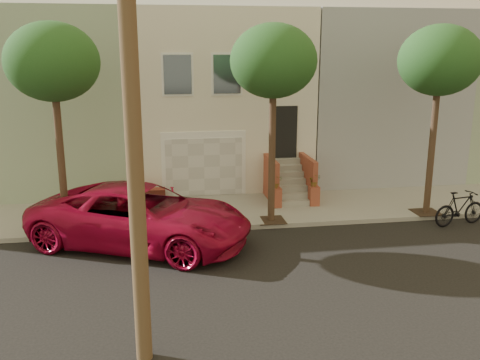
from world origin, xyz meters
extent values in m
plane|color=black|center=(0.00, 0.00, 0.00)|extent=(90.00, 90.00, 0.00)
cube|color=gray|center=(0.00, 5.35, 0.07)|extent=(40.00, 3.70, 0.15)
cube|color=silver|center=(0.00, 11.20, 3.65)|extent=(7.00, 8.00, 7.00)
cube|color=gray|center=(-6.80, 11.20, 3.65)|extent=(6.50, 8.00, 7.00)
cube|color=#97999F|center=(6.80, 11.20, 3.65)|extent=(6.50, 8.00, 7.00)
cube|color=white|center=(-0.90, 7.22, 1.40)|extent=(3.20, 0.12, 2.50)
cube|color=silver|center=(-0.90, 7.16, 1.30)|extent=(2.90, 0.06, 2.20)
cube|color=gray|center=(-0.90, 5.35, 0.16)|extent=(3.20, 3.70, 0.02)
cube|color=maroon|center=(-3.10, 6.90, 0.37)|extent=(1.40, 0.45, 0.44)
cube|color=black|center=(2.20, 7.17, 2.55)|extent=(1.00, 0.06, 2.00)
cube|color=#3F4751|center=(-1.80, 7.17, 4.75)|extent=(1.00, 0.06, 1.40)
cube|color=white|center=(-1.80, 7.19, 4.75)|extent=(1.15, 0.05, 1.55)
cube|color=#3F4751|center=(0.00, 7.17, 4.75)|extent=(1.00, 0.06, 1.40)
cube|color=white|center=(0.00, 7.19, 4.75)|extent=(1.15, 0.05, 1.55)
cube|color=#3F4751|center=(1.80, 7.17, 4.75)|extent=(1.00, 0.06, 1.40)
cube|color=white|center=(1.80, 7.19, 4.75)|extent=(1.15, 0.05, 1.55)
cube|color=gray|center=(2.20, 5.38, 0.25)|extent=(1.20, 0.28, 0.20)
cube|color=gray|center=(2.20, 5.66, 0.45)|extent=(1.20, 0.28, 0.20)
cube|color=gray|center=(2.20, 5.94, 0.65)|extent=(1.20, 0.28, 0.20)
cube|color=gray|center=(2.20, 6.22, 0.85)|extent=(1.20, 0.28, 0.20)
cube|color=gray|center=(2.20, 6.50, 1.05)|extent=(1.20, 0.28, 0.20)
cube|color=gray|center=(2.20, 6.78, 1.25)|extent=(1.20, 0.28, 0.20)
cube|color=gray|center=(2.20, 7.06, 1.45)|extent=(1.20, 0.28, 0.20)
cube|color=brown|center=(1.50, 6.22, 0.95)|extent=(0.18, 1.96, 1.60)
cube|color=brown|center=(2.90, 6.22, 0.95)|extent=(0.18, 1.96, 1.60)
cube|color=brown|center=(1.50, 5.34, 0.50)|extent=(0.35, 0.35, 0.70)
imported|color=#1D4B1A|center=(1.50, 5.34, 1.07)|extent=(0.40, 0.35, 0.45)
cube|color=brown|center=(2.90, 5.34, 0.50)|extent=(0.35, 0.35, 0.70)
imported|color=#1D4B1A|center=(2.90, 5.34, 1.07)|extent=(0.41, 0.35, 0.45)
cube|color=#2D2116|center=(-5.50, 3.90, 0.15)|extent=(0.90, 0.90, 0.02)
cylinder|color=#3D291C|center=(-5.50, 3.90, 2.25)|extent=(0.22, 0.22, 4.20)
ellipsoid|color=#1D4B1A|center=(-5.50, 3.90, 5.30)|extent=(2.70, 2.57, 2.29)
cube|color=#2D2116|center=(1.00, 3.90, 0.15)|extent=(0.90, 0.90, 0.02)
cylinder|color=#3D291C|center=(1.00, 3.90, 2.25)|extent=(0.22, 0.22, 4.20)
ellipsoid|color=#1D4B1A|center=(1.00, 3.90, 5.30)|extent=(2.70, 2.57, 2.29)
cube|color=#2D2116|center=(6.50, 3.90, 0.15)|extent=(0.90, 0.90, 0.02)
cylinder|color=#3D291C|center=(6.50, 3.90, 2.25)|extent=(0.22, 0.22, 4.20)
ellipsoid|color=#1D4B1A|center=(6.50, 3.90, 5.30)|extent=(2.70, 2.57, 2.29)
cylinder|color=#4F3D25|center=(-3.00, -3.20, 5.00)|extent=(0.30, 0.30, 10.00)
imported|color=maroon|center=(-3.16, 2.70, 0.90)|extent=(7.12, 5.42, 1.80)
imported|color=black|center=(7.11, 2.87, 0.58)|extent=(2.01, 0.89, 1.17)
camera|label=1|loc=(-2.59, -12.09, 5.69)|focal=39.00mm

